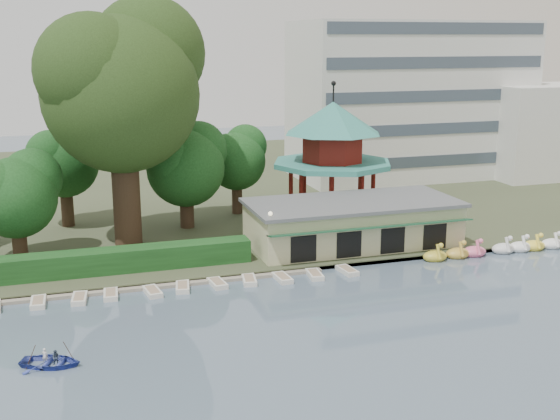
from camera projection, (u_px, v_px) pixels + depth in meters
name	position (u px, v px, depth m)	size (l,w,h in m)	color
ground_plane	(343.00, 371.00, 39.42)	(220.00, 220.00, 0.00)	slate
shore	(183.00, 187.00, 87.52)	(220.00, 70.00, 0.40)	#424930
embankment	(259.00, 273.00, 55.40)	(220.00, 0.60, 0.30)	gray
dock	(103.00, 290.00, 51.80)	(34.00, 1.60, 0.24)	gray
boathouse	(352.00, 222.00, 62.14)	(18.60, 9.39, 3.90)	#C1BD8E
pavilion	(332.00, 148.00, 70.79)	(12.40, 12.40, 13.50)	#C1BD8E
office_building	(431.00, 105.00, 92.06)	(38.00, 18.00, 20.00)	silver
hedge	(59.00, 265.00, 53.69)	(30.00, 2.00, 1.80)	#1B4A1C
lamp_post	(270.00, 228.00, 56.66)	(0.36, 0.36, 4.28)	black
big_tree	(122.00, 81.00, 59.47)	(14.70, 13.70, 21.58)	#3A281C
small_trees	(86.00, 174.00, 63.52)	(39.45, 16.78, 10.29)	#3A281C
swan_boats	(508.00, 248.00, 61.24)	(16.76, 1.97, 1.92)	gold
moored_rowboats	(131.00, 293.00, 51.07)	(35.07, 2.78, 0.36)	silver
rowboat_with_passengers	(51.00, 358.00, 39.93)	(5.80, 5.02, 2.01)	#31419C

